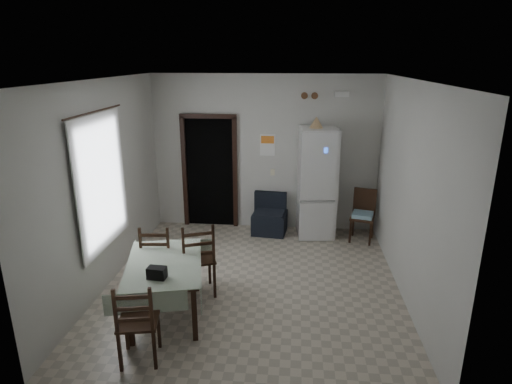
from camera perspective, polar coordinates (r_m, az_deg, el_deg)
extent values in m
plane|color=#B0A490|center=(6.42, -0.43, -12.06)|extent=(4.50, 4.50, 0.00)
cube|color=black|center=(8.45, -5.85, 2.91)|extent=(0.90, 0.45, 2.10)
cube|color=black|center=(8.33, -9.48, 2.54)|extent=(0.08, 0.10, 2.18)
cube|color=black|center=(8.14, -2.79, 2.40)|extent=(0.08, 0.10, 2.18)
cube|color=black|center=(8.01, -6.43, 10.03)|extent=(1.06, 0.10, 0.08)
cube|color=silver|center=(6.22, -20.78, 1.26)|extent=(0.10, 1.20, 1.60)
cube|color=white|center=(6.17, -19.86, 1.25)|extent=(0.02, 1.45, 1.85)
cylinder|color=black|center=(5.99, -20.71, 9.99)|extent=(0.02, 1.60, 0.02)
cube|color=white|center=(7.96, 1.55, 6.29)|extent=(0.28, 0.02, 0.40)
cube|color=orange|center=(7.94, 1.55, 6.99)|extent=(0.24, 0.01, 0.14)
cube|color=beige|center=(8.07, 2.23, 2.65)|extent=(0.08, 0.02, 0.12)
cylinder|color=brown|center=(7.82, 6.48, 12.65)|extent=(0.12, 0.03, 0.12)
cylinder|color=brown|center=(7.82, 7.83, 12.60)|extent=(0.12, 0.03, 0.12)
cube|color=white|center=(7.83, 11.37, 12.65)|extent=(0.25, 0.07, 0.09)
cone|color=tan|center=(7.54, 8.06, 9.20)|extent=(0.27, 0.27, 0.20)
cube|color=black|center=(5.15, -13.07, -10.45)|extent=(0.22, 0.15, 0.14)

